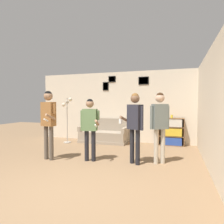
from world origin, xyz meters
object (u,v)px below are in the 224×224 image
person_watcher_holding_cup (135,120)px  couch (104,134)px  bookshelf (171,132)px  person_spectator_near_bookshelf (160,120)px  person_player_foreground_left (48,117)px  floor_lamp (67,112)px  person_player_foreground_center (90,123)px  drinking_cup (172,116)px

person_watcher_holding_cup → couch: bearing=125.7°
bookshelf → person_spectator_near_bookshelf: person_spectator_near_bookshelf is taller
couch → person_player_foreground_left: bearing=-101.6°
floor_lamp → person_spectator_near_bookshelf: 3.87m
person_player_foreground_center → drinking_cup: (1.94, 2.64, 0.05)m
floor_lamp → person_player_foreground_left: 2.26m
bookshelf → person_spectator_near_bookshelf: bearing=-95.3°
floor_lamp → drinking_cup: 3.82m
person_player_foreground_left → person_spectator_near_bookshelf: size_ratio=1.04×
drinking_cup → person_player_foreground_left: bearing=-136.5°
floor_lamp → person_watcher_holding_cup: size_ratio=0.98×
bookshelf → drinking_cup: 0.54m
floor_lamp → drinking_cup: floor_lamp is taller
person_player_foreground_center → person_spectator_near_bookshelf: bearing=10.8°
floor_lamp → drinking_cup: size_ratio=15.60×
couch → bookshelf: 2.48m
drinking_cup → person_spectator_near_bookshelf: bearing=-95.4°
couch → floor_lamp: bearing=-157.3°
person_player_foreground_center → person_watcher_holding_cup: (1.15, 0.10, 0.10)m
person_player_foreground_left → person_player_foreground_center: person_player_foreground_left is taller
floor_lamp → person_watcher_holding_cup: (2.95, -1.81, -0.10)m
person_spectator_near_bookshelf → floor_lamp: bearing=155.8°
bookshelf → person_player_foreground_center: size_ratio=0.61×
floor_lamp → person_spectator_near_bookshelf: (3.52, -1.59, -0.09)m
bookshelf → person_player_foreground_center: person_player_foreground_center is taller
person_spectator_near_bookshelf → person_watcher_holding_cup: bearing=-158.5°
person_player_foreground_center → person_spectator_near_bookshelf: person_spectator_near_bookshelf is taller
floor_lamp → person_watcher_holding_cup: bearing=-31.5°
person_player_foreground_left → drinking_cup: size_ratio=16.58×
person_player_foreground_center → person_spectator_near_bookshelf: size_ratio=0.91×
couch → person_watcher_holding_cup: (1.68, -2.34, 0.78)m
floor_lamp → person_player_foreground_center: 2.64m
person_player_foreground_left → person_player_foreground_center: (1.09, 0.23, -0.16)m
bookshelf → floor_lamp: size_ratio=0.57×
couch → floor_lamp: size_ratio=1.07×
floor_lamp → drinking_cup: bearing=11.0°
person_player_foreground_left → drinking_cup: bearing=43.5°
floor_lamp → person_watcher_holding_cup: person_watcher_holding_cup is taller
bookshelf → person_watcher_holding_cup: person_watcher_holding_cup is taller
person_spectator_near_bookshelf → drinking_cup: person_spectator_near_bookshelf is taller
floor_lamp → person_spectator_near_bookshelf: person_spectator_near_bookshelf is taller
couch → person_player_foreground_center: size_ratio=1.14×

